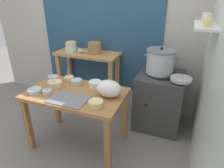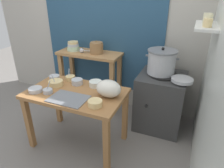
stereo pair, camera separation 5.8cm
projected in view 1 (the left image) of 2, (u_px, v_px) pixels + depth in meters
ground_plane at (80, 139)px, 2.61m from camera, size 9.00×9.00×0.00m
wall_back at (115, 23)px, 2.95m from camera, size 4.40×0.12×2.60m
wall_right at (221, 47)px, 1.77m from camera, size 0.30×3.20×2.60m
prep_table at (76, 101)px, 2.30m from camera, size 1.10×0.66×0.72m
back_shelf_table at (88, 66)px, 3.10m from camera, size 0.96×0.40×0.90m
stove_block at (159, 100)px, 2.76m from camera, size 0.60×0.61×0.78m
steamer_pot at (160, 61)px, 2.55m from camera, size 0.41×0.37×0.34m
clay_pot at (95, 48)px, 2.93m from camera, size 0.20×0.20×0.19m
bowl_stack_enamel at (71, 47)px, 3.06m from camera, size 0.19×0.19×0.14m
ladle at (81, 51)px, 2.96m from camera, size 0.30×0.09×0.07m
serving_tray at (69, 99)px, 2.10m from camera, size 0.40×0.28×0.01m
plastic_bag at (109, 89)px, 2.13m from camera, size 0.27×0.21×0.19m
wide_pan at (181, 79)px, 2.38m from camera, size 0.25×0.25×0.04m
prep_bowl_0 at (95, 84)px, 2.37m from camera, size 0.15×0.15×0.07m
prep_bowl_1 at (55, 84)px, 2.37m from camera, size 0.17×0.17×0.15m
prep_bowl_2 at (35, 91)px, 2.23m from camera, size 0.15×0.15×0.04m
prep_bowl_3 at (53, 78)px, 2.51m from camera, size 0.13×0.13×0.06m
prep_bowl_4 at (77, 82)px, 2.41m from camera, size 0.14×0.14×0.06m
prep_bowl_5 at (96, 103)px, 1.97m from camera, size 0.15×0.15×0.06m
prep_bowl_6 at (47, 92)px, 2.20m from camera, size 0.11×0.11×0.15m
prep_bowl_7 at (69, 78)px, 2.51m from camera, size 0.12×0.12×0.15m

